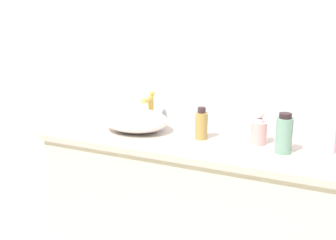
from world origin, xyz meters
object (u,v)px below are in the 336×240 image
(sink_basin, at_px, (135,120))
(perfume_bottle, at_px, (284,134))
(lotion_bottle, at_px, (201,125))
(tissue_box, at_px, (326,133))
(soap_dispenser, at_px, (259,130))

(sink_basin, bearing_deg, perfume_bottle, -1.59)
(lotion_bottle, height_order, tissue_box, tissue_box)
(perfume_bottle, bearing_deg, lotion_bottle, 174.14)
(lotion_bottle, bearing_deg, perfume_bottle, -5.86)
(soap_dispenser, height_order, tissue_box, tissue_box)
(soap_dispenser, xyz_separation_m, perfume_bottle, (0.13, -0.08, 0.02))
(perfume_bottle, xyz_separation_m, tissue_box, (0.16, 0.14, -0.01))
(sink_basin, distance_m, lotion_bottle, 0.35)
(lotion_bottle, bearing_deg, soap_dispenser, 8.67)
(perfume_bottle, bearing_deg, sink_basin, 178.41)
(sink_basin, height_order, tissue_box, tissue_box)
(soap_dispenser, height_order, perfume_bottle, perfume_bottle)
(soap_dispenser, bearing_deg, tissue_box, 11.60)
(lotion_bottle, distance_m, perfume_bottle, 0.40)
(tissue_box, bearing_deg, perfume_bottle, -138.49)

